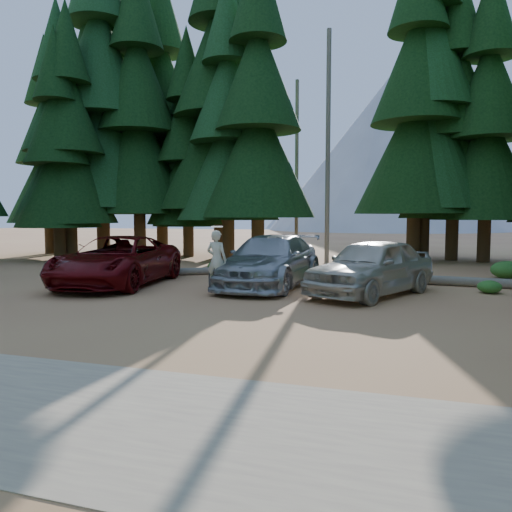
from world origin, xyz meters
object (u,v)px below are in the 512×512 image
object	(u,v)px
frisbee_player	(217,259)
log_right	(485,283)
silver_minivan_center	(270,261)
log_mid	(252,272)
silver_minivan_right	(372,267)
log_left	(190,272)
red_pickup	(117,261)

from	to	relation	value
frisbee_player	log_right	world-z (taller)	frisbee_player
silver_minivan_center	log_mid	world-z (taller)	silver_minivan_center
silver_minivan_center	log_right	xyz separation A→B (m)	(7.13, 2.00, -0.72)
silver_minivan_right	log_left	bearing A→B (deg)	-177.52
red_pickup	silver_minivan_center	world-z (taller)	silver_minivan_center
log_mid	silver_minivan_center	bearing A→B (deg)	-16.85
silver_minivan_center	log_left	xyz separation A→B (m)	(-4.13, 2.24, -0.74)
red_pickup	silver_minivan_right	size ratio (longest dim) A/B	1.21
red_pickup	silver_minivan_center	size ratio (longest dim) A/B	1.03
log_right	silver_minivan_right	bearing A→B (deg)	-134.89
silver_minivan_right	log_mid	size ratio (longest dim) A/B	1.39
red_pickup	silver_minivan_right	distance (m)	8.78
log_left	silver_minivan_right	bearing A→B (deg)	-57.18
log_right	red_pickup	bearing A→B (deg)	-158.68
log_mid	log_left	bearing A→B (deg)	-119.61
silver_minivan_right	frisbee_player	world-z (taller)	frisbee_player
log_left	silver_minivan_center	bearing A→B (deg)	-63.31
log_left	red_pickup	bearing A→B (deg)	-142.05
silver_minivan_center	frisbee_player	world-z (taller)	frisbee_player
log_left	frisbee_player	bearing A→B (deg)	-91.01
silver_minivan_right	silver_minivan_center	bearing A→B (deg)	-169.60
silver_minivan_center	silver_minivan_right	distance (m)	3.64
red_pickup	log_left	size ratio (longest dim) A/B	1.49
frisbee_player	log_right	size ratio (longest dim) A/B	0.37
silver_minivan_center	log_mid	size ratio (longest dim) A/B	1.64
log_left	log_right	distance (m)	11.26
silver_minivan_center	silver_minivan_right	bearing A→B (deg)	-12.11
silver_minivan_right	log_mid	bearing A→B (deg)	168.07
log_left	log_mid	bearing A→B (deg)	-18.30
silver_minivan_center	red_pickup	bearing A→B (deg)	-163.17
silver_minivan_right	frisbee_player	distance (m)	4.80
log_left	log_right	bearing A→B (deg)	-36.01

